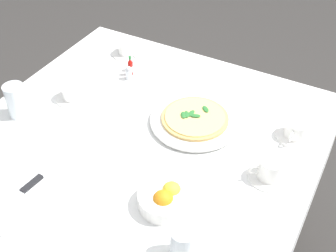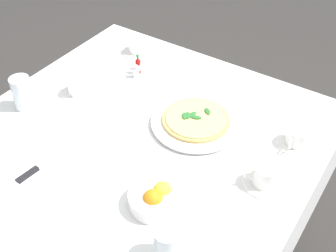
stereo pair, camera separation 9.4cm
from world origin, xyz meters
The scene contains 15 objects.
dining_table centered at (0.00, 0.00, 0.61)m, with size 1.13×1.13×0.74m.
pizza_plate centered at (-0.15, 0.13, 0.75)m, with size 0.31×0.31×0.02m.
pizza centered at (-0.15, 0.13, 0.76)m, with size 0.23×0.23×0.02m.
coffee_cup_far_left centered at (-0.07, -0.33, 0.77)m, with size 0.13×0.13×0.07m.
coffee_cup_back_corner centered at (-0.04, 0.43, 0.77)m, with size 0.13×0.13×0.07m.
coffee_cup_left_edge centered at (-0.25, 0.45, 0.77)m, with size 0.13×0.13×0.06m.
coffee_cup_right_edge centered at (-0.42, -0.32, 0.76)m, with size 0.13×0.13×0.06m.
water_glass_near_left centered at (0.10, -0.44, 0.79)m, with size 0.07×0.07×0.12m.
water_glass_center_back centered at (0.32, 0.32, 0.78)m, with size 0.07×0.07×0.10m.
napkin_folded centered at (0.39, -0.16, 0.75)m, with size 0.24×0.17×0.02m.
dinner_knife centered at (0.39, -0.16, 0.76)m, with size 0.20×0.04×0.01m.
citrus_bowl centered at (0.20, 0.21, 0.76)m, with size 0.15×0.15×0.07m.
hot_sauce_bottle centered at (-0.30, -0.23, 0.77)m, with size 0.02×0.02×0.08m.
salt_shaker centered at (-0.27, -0.22, 0.76)m, with size 0.03×0.03×0.06m.
pepper_shaker centered at (-0.33, -0.24, 0.76)m, with size 0.03×0.03×0.06m.
Camera 2 is at (0.84, 0.67, 1.71)m, focal length 46.37 mm.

